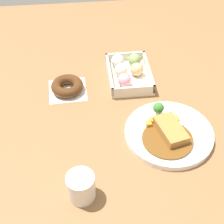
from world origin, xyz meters
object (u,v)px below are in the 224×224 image
(donut_box, at_px, (128,72))
(chocolate_ring_donut, at_px, (67,86))
(curry_plate, at_px, (169,132))
(coffee_mug, at_px, (81,187))

(donut_box, bearing_deg, chocolate_ring_donut, -76.97)
(curry_plate, relative_size, donut_box, 1.27)
(curry_plate, height_order, donut_box, curry_plate)
(coffee_mug, bearing_deg, donut_box, 158.24)
(coffee_mug, bearing_deg, curry_plate, 123.31)
(curry_plate, xyz_separation_m, chocolate_ring_donut, (-0.24, -0.29, 0.00))
(chocolate_ring_donut, height_order, coffee_mug, coffee_mug)
(curry_plate, relative_size, chocolate_ring_donut, 1.99)
(curry_plate, relative_size, coffee_mug, 3.44)
(donut_box, bearing_deg, curry_plate, 15.14)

